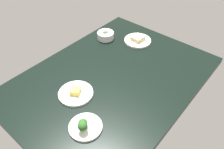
# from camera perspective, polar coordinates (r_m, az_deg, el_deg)

# --- Properties ---
(dining_table) EXTENTS (1.35, 0.98, 0.04)m
(dining_table) POSITION_cam_1_polar(r_m,az_deg,el_deg) (1.49, 0.00, -1.14)
(dining_table) COLOR black
(dining_table) RESTS_ON ground
(bowl_peas) EXTENTS (0.14, 0.14, 0.07)m
(bowl_peas) POSITION_cam_1_polar(r_m,az_deg,el_deg) (1.82, -1.66, 10.04)
(bowl_peas) COLOR silver
(bowl_peas) RESTS_ON dining_table
(plate_cheese) EXTENTS (0.21, 0.21, 0.05)m
(plate_cheese) POSITION_cam_1_polar(r_m,az_deg,el_deg) (1.37, -9.26, -4.68)
(plate_cheese) COLOR silver
(plate_cheese) RESTS_ON dining_table
(plate_broccoli) EXTENTS (0.18, 0.18, 0.09)m
(plate_broccoli) POSITION_cam_1_polar(r_m,az_deg,el_deg) (1.20, -7.00, -12.99)
(plate_broccoli) COLOR silver
(plate_broccoli) RESTS_ON dining_table
(plate_sandwich) EXTENTS (0.21, 0.21, 0.05)m
(plate_sandwich) POSITION_cam_1_polar(r_m,az_deg,el_deg) (1.81, 6.58, 8.78)
(plate_sandwich) COLOR silver
(plate_sandwich) RESTS_ON dining_table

